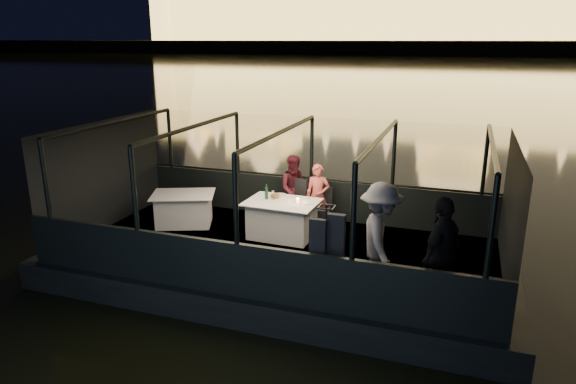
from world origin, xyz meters
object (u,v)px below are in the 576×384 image
(chair_port_right, at_px, (321,207))
(wine_bottle, at_px, (266,192))
(person_woman_coral, at_px, (318,193))
(dining_table_central, at_px, (282,219))
(passenger_dark, at_px, (441,255))
(coat_stand, at_px, (326,249))
(dining_table_aft, at_px, (184,208))
(chair_port_left, at_px, (295,206))
(passenger_stripe, at_px, (380,242))
(person_man_maroon, at_px, (295,189))

(chair_port_right, distance_m, wine_bottle, 1.32)
(person_woman_coral, bearing_deg, wine_bottle, -150.74)
(dining_table_central, relative_size, passenger_dark, 0.82)
(dining_table_central, xyz_separation_m, coat_stand, (1.56, -2.37, 0.51))
(dining_table_central, relative_size, person_woman_coral, 1.06)
(coat_stand, height_order, person_woman_coral, coat_stand)
(dining_table_aft, relative_size, person_woman_coral, 0.97)
(chair_port_right, bearing_deg, person_woman_coral, 164.47)
(chair_port_left, bearing_deg, dining_table_aft, -140.51)
(dining_table_central, xyz_separation_m, chair_port_left, (0.05, 0.72, 0.06))
(passenger_stripe, bearing_deg, chair_port_right, 15.51)
(dining_table_central, height_order, coat_stand, coat_stand)
(person_woman_coral, distance_m, wine_bottle, 1.20)
(chair_port_right, height_order, person_man_maroon, person_man_maroon)
(person_man_maroon, bearing_deg, passenger_dark, -65.70)
(chair_port_left, relative_size, person_woman_coral, 0.73)
(person_woman_coral, xyz_separation_m, passenger_dark, (2.70, -2.79, 0.10))
(person_man_maroon, xyz_separation_m, passenger_dark, (3.25, -2.89, 0.10))
(chair_port_right, distance_m, person_man_maroon, 0.70)
(chair_port_left, distance_m, wine_bottle, 0.90)
(chair_port_left, relative_size, coat_stand, 0.62)
(chair_port_left, xyz_separation_m, coat_stand, (1.51, -3.09, 0.45))
(dining_table_aft, relative_size, chair_port_right, 1.59)
(coat_stand, relative_size, person_man_maroon, 1.06)
(chair_port_left, distance_m, chair_port_right, 0.55)
(passenger_dark, height_order, wine_bottle, passenger_dark)
(dining_table_central, distance_m, person_woman_coral, 1.08)
(coat_stand, bearing_deg, chair_port_right, 106.69)
(passenger_stripe, bearing_deg, person_man_maroon, 23.02)
(chair_port_left, xyz_separation_m, wine_bottle, (-0.41, -0.66, 0.47))
(dining_table_aft, height_order, chair_port_left, chair_port_left)
(dining_table_aft, distance_m, passenger_dark, 5.83)
(chair_port_right, height_order, wine_bottle, wine_bottle)
(dining_table_central, height_order, wine_bottle, wine_bottle)
(passenger_stripe, bearing_deg, person_woman_coral, 16.64)
(dining_table_aft, relative_size, coat_stand, 0.83)
(dining_table_central, height_order, passenger_dark, passenger_dark)
(dining_table_aft, height_order, passenger_dark, passenger_dark)
(dining_table_aft, distance_m, passenger_stripe, 4.88)
(chair_port_right, bearing_deg, wine_bottle, -146.75)
(coat_stand, height_order, passenger_stripe, passenger_stripe)
(dining_table_aft, distance_m, coat_stand, 4.54)
(chair_port_left, xyz_separation_m, person_woman_coral, (0.45, 0.16, 0.30))
(chair_port_right, height_order, person_woman_coral, person_woman_coral)
(person_woman_coral, relative_size, passenger_dark, 0.78)
(chair_port_left, bearing_deg, passenger_stripe, -25.37)
(chair_port_left, relative_size, passenger_stripe, 0.55)
(chair_port_left, height_order, person_man_maroon, person_man_maroon)
(person_man_maroon, bearing_deg, chair_port_left, -94.85)
(dining_table_aft, height_order, passenger_stripe, passenger_stripe)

